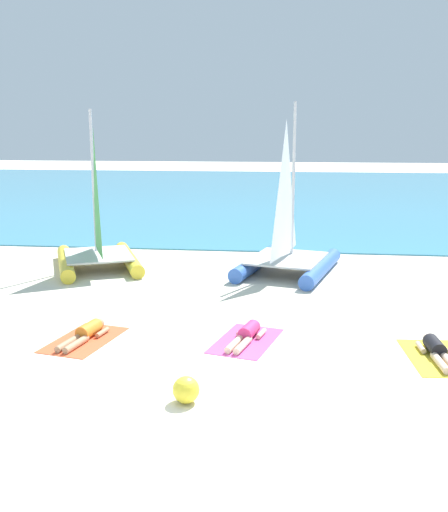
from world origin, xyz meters
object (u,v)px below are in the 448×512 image
(sunbather_center_left, at_px, (86,333))
(sunbather_rightmost, at_px, (437,350))
(sailboat_yellow, at_px, (97,246))
(towel_center_right, at_px, (246,341))
(sunbather_center_right, at_px, (247,334))
(towel_center_left, at_px, (84,340))
(towel_rightmost, at_px, (437,357))
(beach_ball, at_px, (186,390))
(sailboat_blue, at_px, (288,249))

(sunbather_center_left, bearing_deg, sunbather_rightmost, 10.44)
(sailboat_yellow, height_order, towel_center_right, sailboat_yellow)
(sailboat_yellow, distance_m, sunbather_center_right, 7.79)
(sailboat_yellow, height_order, towel_center_left, sailboat_yellow)
(sunbather_center_right, distance_m, towel_rightmost, 3.74)
(towel_center_right, bearing_deg, towel_center_left, -174.31)
(towel_center_left, bearing_deg, towel_rightmost, -1.16)
(sunbather_center_left, relative_size, towel_center_right, 0.82)
(towel_rightmost, relative_size, beach_ball, 4.35)
(sunbather_rightmost, xyz_separation_m, beach_ball, (-4.43, -2.47, 0.09))
(sunbather_center_left, height_order, towel_center_right, sunbather_center_left)
(sunbather_center_left, bearing_deg, towel_rightmost, 9.90)
(sunbather_center_right, distance_m, beach_ball, 3.04)
(sailboat_yellow, relative_size, towel_rightmost, 2.57)
(sailboat_blue, xyz_separation_m, sunbather_center_right, (-0.75, -5.92, -0.63))
(sailboat_blue, height_order, sunbather_rightmost, sailboat_blue)
(sunbather_center_right, relative_size, sunbather_rightmost, 0.99)
(beach_ball, bearing_deg, towel_center_left, 135.67)
(sunbather_center_left, distance_m, beach_ball, 3.69)
(sailboat_blue, xyz_separation_m, towel_center_right, (-0.77, -5.99, -0.75))
(sailboat_blue, height_order, sailboat_yellow, sailboat_blue)
(sunbather_center_right, bearing_deg, sailboat_blue, 97.18)
(sunbather_center_left, xyz_separation_m, sunbather_center_right, (3.34, 0.33, 0.00))
(sailboat_blue, relative_size, sunbather_center_right, 3.27)
(sunbather_center_right, distance_m, sunbather_rightmost, 3.72)
(sailboat_blue, height_order, sunbather_center_left, sailboat_blue)
(sunbather_center_right, relative_size, towel_rightmost, 0.82)
(sunbather_center_right, bearing_deg, towel_center_left, -158.84)
(sunbather_center_right, relative_size, beach_ball, 3.55)
(sailboat_yellow, xyz_separation_m, beach_ball, (4.40, -8.77, -0.51))
(sunbather_center_left, height_order, sunbather_rightmost, same)
(sailboat_yellow, height_order, sunbather_center_right, sailboat_yellow)
(towel_center_left, height_order, sunbather_rightmost, sunbather_rightmost)
(towel_center_right, distance_m, sunbather_rightmost, 3.73)
(beach_ball, bearing_deg, sunbather_center_left, 134.80)
(sailboat_blue, bearing_deg, towel_center_right, -82.79)
(towel_rightmost, xyz_separation_m, beach_ball, (-4.44, -2.41, 0.21))
(sailboat_blue, distance_m, sunbather_center_right, 6.00)
(sailboat_yellow, relative_size, sunbather_rightmost, 3.12)
(sailboat_yellow, distance_m, towel_center_right, 7.84)
(sunbather_rightmost, bearing_deg, sunbather_center_right, 168.69)
(sailboat_yellow, bearing_deg, sunbather_center_right, -72.10)
(sunbather_rightmost, bearing_deg, towel_rightmost, -90.00)
(sailboat_blue, bearing_deg, towel_center_left, -108.48)
(sailboat_yellow, height_order, towel_rightmost, sailboat_yellow)
(towel_center_left, height_order, sunbather_center_right, sunbather_center_right)
(sunbather_center_left, height_order, beach_ball, beach_ball)
(sailboat_blue, relative_size, towel_center_left, 2.67)
(towel_center_right, relative_size, beach_ball, 4.35)
(sailboat_blue, xyz_separation_m, towel_center_left, (-4.10, -6.32, -0.75))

